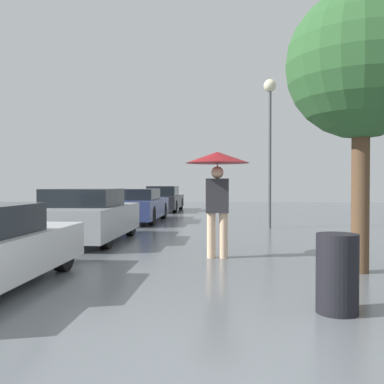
{
  "coord_description": "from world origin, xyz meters",
  "views": [
    {
      "loc": [
        0.04,
        -2.94,
        1.39
      ],
      "look_at": [
        -0.58,
        5.07,
        1.24
      ],
      "focal_mm": 40.0,
      "sensor_mm": 36.0,
      "label": 1
    }
  ],
  "objects": [
    {
      "name": "pedestrian",
      "position": [
        -0.1,
        5.07,
        1.62
      ],
      "size": [
        1.2,
        1.2,
        1.99
      ],
      "color": "beige",
      "rests_on": "ground_plane"
    },
    {
      "name": "parked_car_second",
      "position": [
        -3.31,
        7.16,
        0.6
      ],
      "size": [
        1.83,
        3.82,
        1.28
      ],
      "color": "#9EA3A8",
      "rests_on": "ground_plane"
    },
    {
      "name": "street_lamp",
      "position": [
        1.46,
        10.75,
        3.54
      ],
      "size": [
        0.4,
        0.4,
        4.7
      ],
      "color": "#515456",
      "rests_on": "ground_plane"
    },
    {
      "name": "trash_bin",
      "position": [
        1.25,
        1.74,
        0.43
      ],
      "size": [
        0.45,
        0.45,
        0.85
      ],
      "color": "black",
      "rests_on": "ground_plane"
    },
    {
      "name": "tree",
      "position": [
        2.15,
        3.92,
        3.23
      ],
      "size": [
        2.32,
        2.32,
        4.42
      ],
      "color": "brown",
      "rests_on": "ground_plane"
    },
    {
      "name": "parked_car_farthest",
      "position": [
        -3.1,
        18.89,
        0.6
      ],
      "size": [
        1.66,
        4.43,
        1.28
      ],
      "color": "black",
      "rests_on": "ground_plane"
    },
    {
      "name": "ground_plane",
      "position": [
        0.0,
        0.0,
        0.0
      ],
      "size": [
        60.0,
        60.0,
        0.0
      ],
      "primitive_type": "plane",
      "color": "#565B60"
    },
    {
      "name": "parked_car_third",
      "position": [
        -3.19,
        12.54,
        0.59
      ],
      "size": [
        1.76,
        4.47,
        1.21
      ],
      "color": "navy",
      "rests_on": "ground_plane"
    }
  ]
}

